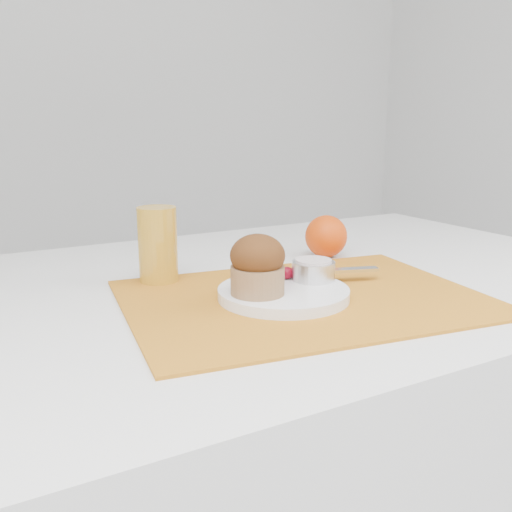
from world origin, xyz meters
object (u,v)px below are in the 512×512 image
table (288,472)px  orange (326,236)px  juice_glass (158,246)px  plate (283,293)px  muffin (258,265)px

table → orange: bearing=31.0°
juice_glass → table: bearing=-16.4°
orange → juice_glass: size_ratio=0.65×
orange → juice_glass: bearing=-177.4°
plate → muffin: size_ratio=2.13×
table → muffin: (-0.13, -0.12, 0.44)m
plate → orange: 0.29m
table → muffin: 0.47m
plate → table: bearing=52.8°
plate → orange: bearing=41.7°
table → muffin: muffin is taller
table → juice_glass: size_ratio=9.81×
juice_glass → plate: bearing=-55.0°
orange → muffin: 0.33m
plate → orange: orange is taller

